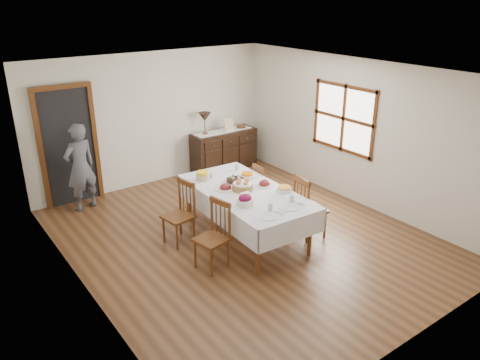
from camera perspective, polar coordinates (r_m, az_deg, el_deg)
ground at (r=7.51m, az=0.45°, el=-6.97°), size 6.00×6.00×0.00m
room_shell at (r=7.11m, az=-2.49°, el=5.69°), size 5.02×6.02×2.65m
dining_table at (r=7.21m, az=0.69°, el=-1.98°), size 1.30×2.38×0.80m
chair_left_near at (r=6.55m, az=-3.19°, el=-6.65°), size 0.48×0.48×0.99m
chair_left_far at (r=7.23m, az=-7.26°, el=-3.93°), size 0.47×0.47×0.98m
chair_right_near at (r=7.37m, az=8.25°, el=-3.24°), size 0.48×0.48×1.03m
chair_right_far at (r=8.07m, az=3.02°, el=-1.16°), size 0.42×0.42×0.92m
sideboard at (r=10.16m, az=-1.98°, el=3.63°), size 1.45×0.53×0.87m
person at (r=8.60m, az=-18.93°, el=1.81°), size 0.59×0.46×1.68m
bread_basket at (r=7.17m, az=0.31°, el=-0.72°), size 0.32×0.32×0.17m
egg_basket at (r=7.50m, az=-0.65°, el=0.05°), size 0.27×0.27×0.10m
ham_platter_a at (r=7.21m, az=-1.79°, el=-0.92°), size 0.32×0.32×0.11m
ham_platter_b at (r=7.36m, az=3.02°, el=-0.46°), size 0.29×0.29×0.11m
beet_bowl at (r=6.67m, az=0.63°, el=-2.51°), size 0.25×0.25×0.16m
carrot_bowl at (r=7.63m, az=0.89°, el=0.50°), size 0.24×0.24×0.09m
pineapple_bowl at (r=7.58m, az=-4.56°, el=0.51°), size 0.22×0.22×0.14m
casserole_dish at (r=7.16m, az=5.40°, el=-1.11°), size 0.23×0.23×0.08m
butter_dish at (r=6.93m, az=0.67°, el=-1.83°), size 0.14×0.10×0.07m
setting_left at (r=6.41m, az=3.54°, el=-4.10°), size 0.43×0.31×0.10m
setting_right at (r=6.70m, az=6.23°, el=-2.98°), size 0.43×0.31×0.10m
glass_far_a at (r=7.65m, az=-3.49°, el=0.56°), size 0.06×0.06×0.09m
glass_far_b at (r=7.97m, az=-0.35°, el=1.59°), size 0.07×0.07×0.11m
runner at (r=10.03m, az=-2.13°, el=6.00°), size 1.30×0.35×0.01m
table_lamp at (r=9.74m, az=-4.33°, el=7.60°), size 0.26×0.26×0.46m
picture_frame at (r=9.98m, az=-1.34°, el=6.72°), size 0.22×0.08×0.28m
deco_bowl at (r=10.26m, az=0.14°, el=6.52°), size 0.20×0.20×0.06m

